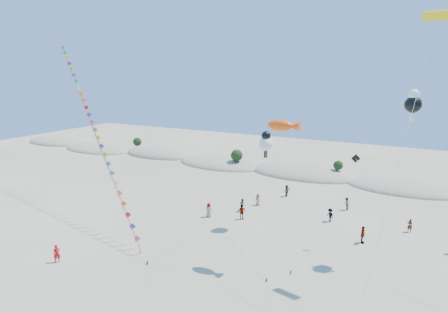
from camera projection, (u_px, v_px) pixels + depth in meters
dune_ridge at (308, 174)px, 65.32m from camera, size 145.30×11.49×5.57m
kite_train at (92, 123)px, 46.75m from camera, size 28.94×16.59×22.15m
fish_kite at (284, 126)px, 32.80m from camera, size 3.63×9.10×13.45m
cartoon_kite_low at (266, 142)px, 41.69m from camera, size 5.54×12.08×11.17m
cartoon_kite_high at (413, 103)px, 33.12m from camera, size 9.16×8.67×16.07m
parafoil_kite at (436, 23)px, 28.74m from camera, size 4.09×15.02×22.19m
dark_kite at (382, 198)px, 33.91m from camera, size 9.89×9.23×9.64m
flyer_foreground at (57, 254)px, 35.14m from camera, size 0.69×0.75×1.73m
beachgoers at (305, 211)px, 45.81m from camera, size 27.34×13.23×1.88m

